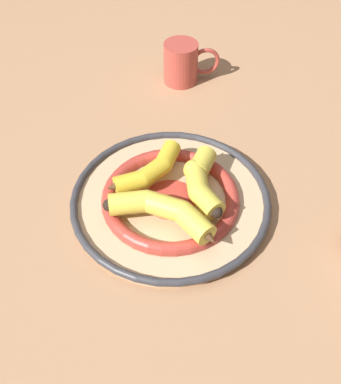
% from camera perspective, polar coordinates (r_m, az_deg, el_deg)
% --- Properties ---
extents(ground_plane, '(2.80, 2.80, 0.00)m').
position_cam_1_polar(ground_plane, '(0.80, 0.00, -2.18)').
color(ground_plane, '#A87A56').
extents(decorative_bowl, '(0.36, 0.36, 0.03)m').
position_cam_1_polar(decorative_bowl, '(0.80, 0.00, -0.95)').
color(decorative_bowl, tan).
rests_on(decorative_bowl, ground_plane).
extents(banana_a, '(0.14, 0.13, 0.04)m').
position_cam_1_polar(banana_a, '(0.79, 3.86, 1.59)').
color(banana_a, gold).
rests_on(banana_a, decorative_bowl).
extents(banana_b, '(0.10, 0.20, 0.04)m').
position_cam_1_polar(banana_b, '(0.74, -0.80, -2.45)').
color(banana_b, yellow).
rests_on(banana_b, decorative_bowl).
extents(banana_c, '(0.17, 0.06, 0.03)m').
position_cam_1_polar(banana_c, '(0.80, -2.71, 2.69)').
color(banana_c, gold).
rests_on(banana_c, decorative_bowl).
extents(coffee_mug, '(0.11, 0.11, 0.10)m').
position_cam_1_polar(coffee_mug, '(1.08, 1.51, 16.14)').
color(coffee_mug, '#B24238').
rests_on(coffee_mug, ground_plane).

